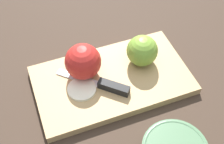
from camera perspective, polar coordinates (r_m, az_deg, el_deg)
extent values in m
plane|color=#38281E|center=(0.74, 0.00, -1.97)|extent=(4.00, 4.00, 0.00)
cube|color=tan|center=(0.74, 0.00, -1.49)|extent=(0.37, 0.22, 0.02)
sphere|color=olive|center=(0.74, 5.54, 3.90)|extent=(0.07, 0.07, 0.07)
cylinder|color=#EFE5C6|center=(0.74, 5.46, 4.28)|extent=(0.07, 0.03, 0.07)
sphere|color=red|center=(0.71, -5.33, 1.91)|extent=(0.08, 0.08, 0.08)
cylinder|color=#EFE5C6|center=(0.71, -4.75, 2.08)|extent=(0.01, 0.08, 0.08)
cube|color=silver|center=(0.73, -6.21, -1.08)|extent=(0.09, 0.09, 0.00)
cube|color=black|center=(0.70, 0.32, -2.81)|extent=(0.06, 0.06, 0.02)
cylinder|color=#EFE5C6|center=(0.71, -5.55, -3.11)|extent=(0.07, 0.07, 0.01)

